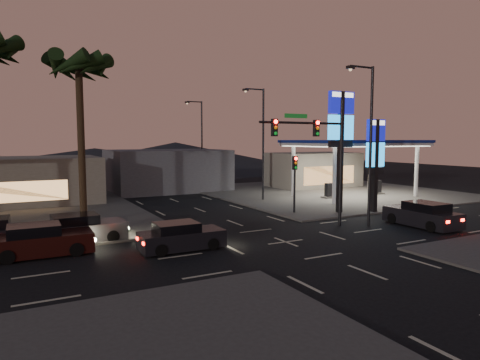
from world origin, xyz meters
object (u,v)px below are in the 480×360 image
car_lane_a_mid (40,241)px  suv_station (423,215)px  car_lane_b_front (80,229)px  pylon_sign_tall (341,128)px  pylon_sign_short (375,151)px  traffic_signal_mast (319,144)px  gas_station (355,144)px  car_lane_a_front (181,237)px

car_lane_a_mid → suv_station: suv_station is taller
car_lane_a_mid → car_lane_b_front: car_lane_b_front is taller
pylon_sign_tall → car_lane_a_mid: size_ratio=1.90×
pylon_sign_tall → pylon_sign_short: size_ratio=1.29×
pylon_sign_short → car_lane_a_mid: bearing=-176.7°
traffic_signal_mast → car_lane_a_mid: (-15.61, 1.21, -4.52)m
pylon_sign_short → traffic_signal_mast: bearing=-160.9°
pylon_sign_tall → car_lane_b_front: pylon_sign_tall is taller
traffic_signal_mast → car_lane_b_front: bearing=166.9°
gas_station → pylon_sign_tall: size_ratio=1.36×
pylon_sign_tall → traffic_signal_mast: bearing=-143.5°
gas_station → car_lane_a_front: bearing=-153.3°
traffic_signal_mast → car_lane_a_front: bearing=-174.8°
pylon_sign_tall → traffic_signal_mast: pylon_sign_tall is taller
gas_station → suv_station: (-6.00, -12.65, -4.34)m
car_lane_a_front → car_lane_b_front: (-4.23, 4.01, 0.06)m
gas_station → pylon_sign_short: size_ratio=1.74×
gas_station → traffic_signal_mast: traffic_signal_mast is taller
pylon_sign_short → car_lane_a_front: 17.37m
car_lane_a_mid → gas_station: bearing=17.5°
car_lane_a_mid → suv_station: size_ratio=0.98×
pylon_sign_tall → car_lane_a_front: bearing=-162.8°
car_lane_b_front → pylon_sign_short: bearing=-1.8°
traffic_signal_mast → pylon_sign_tall: bearing=36.5°
pylon_sign_tall → car_lane_a_front: size_ratio=2.07×
traffic_signal_mast → car_lane_b_front: traffic_signal_mast is taller
car_lane_a_mid → pylon_sign_short: bearing=3.3°
car_lane_a_mid → suv_station: (21.85, -3.85, 0.03)m
pylon_sign_short → car_lane_a_mid: (-22.85, -1.30, -3.95)m
gas_station → car_lane_a_mid: 29.53m
car_lane_b_front → suv_station: size_ratio=0.99×
pylon_sign_short → car_lane_a_mid: size_ratio=1.48×
gas_station → pylon_sign_tall: bearing=-139.1°
car_lane_a_front → car_lane_a_mid: (-6.28, 2.06, 0.06)m
gas_station → traffic_signal_mast: bearing=-140.7°
suv_station → gas_station: bearing=64.6°
traffic_signal_mast → car_lane_b_front: size_ratio=1.68×
gas_station → suv_station: size_ratio=2.53×
pylon_sign_short → traffic_signal_mast: size_ratio=0.88×
car_lane_a_front → car_lane_b_front: size_ratio=0.91×
pylon_sign_tall → car_lane_a_mid: bearing=-173.5°
gas_station → car_lane_a_mid: gas_station is taller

